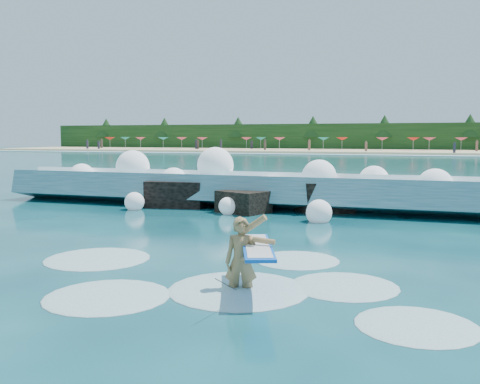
# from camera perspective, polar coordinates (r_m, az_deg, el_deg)

# --- Properties ---
(ground) EXTENTS (200.00, 200.00, 0.00)m
(ground) POSITION_cam_1_polar(r_m,az_deg,el_deg) (13.65, -8.81, -5.62)
(ground) COLOR #07313E
(ground) RESTS_ON ground
(beach) EXTENTS (140.00, 20.00, 0.40)m
(beach) POSITION_cam_1_polar(r_m,az_deg,el_deg) (90.02, 15.48, 4.17)
(beach) COLOR tan
(beach) RESTS_ON ground
(wet_band) EXTENTS (140.00, 5.00, 0.08)m
(wet_band) POSITION_cam_1_polar(r_m,az_deg,el_deg) (79.06, 14.90, 3.84)
(wet_band) COLOR silver
(wet_band) RESTS_ON ground
(treeline) EXTENTS (140.00, 4.00, 5.00)m
(treeline) POSITION_cam_1_polar(r_m,az_deg,el_deg) (99.96, 15.93, 5.63)
(treeline) COLOR black
(treeline) RESTS_ON ground
(breaking_wave) EXTENTS (19.51, 2.97, 1.68)m
(breaking_wave) POSITION_cam_1_polar(r_m,az_deg,el_deg) (20.98, 0.02, 0.13)
(breaking_wave) COLOR #337080
(breaking_wave) RESTS_ON ground
(rock_cluster) EXTENTS (8.09, 3.22, 1.28)m
(rock_cluster) POSITION_cam_1_polar(r_m,az_deg,el_deg) (20.00, 0.08, -0.68)
(rock_cluster) COLOR black
(rock_cluster) RESTS_ON ground
(surfer_with_board) EXTENTS (1.24, 2.81, 1.59)m
(surfer_with_board) POSITION_cam_1_polar(r_m,az_deg,el_deg) (9.47, 0.52, -7.10)
(surfer_with_board) COLOR olive
(surfer_with_board) RESTS_ON ground
(wave_spray) EXTENTS (15.48, 4.49, 2.42)m
(wave_spray) POSITION_cam_1_polar(r_m,az_deg,el_deg) (20.77, -0.08, 1.52)
(wave_spray) COLOR white
(wave_spray) RESTS_ON ground
(surf_foam) EXTENTS (8.91, 5.76, 0.13)m
(surf_foam) POSITION_cam_1_polar(r_m,az_deg,el_deg) (10.23, -2.48, -9.51)
(surf_foam) COLOR silver
(surf_foam) RESTS_ON ground
(beach_umbrellas) EXTENTS (111.92, 6.90, 0.50)m
(beach_umbrellas) POSITION_cam_1_polar(r_m,az_deg,el_deg) (92.03, 15.60, 5.48)
(beach_umbrellas) COLOR red
(beach_umbrellas) RESTS_ON ground
(beachgoers) EXTENTS (108.18, 12.38, 1.91)m
(beachgoers) POSITION_cam_1_polar(r_m,az_deg,el_deg) (87.45, 11.11, 4.80)
(beachgoers) COLOR #3F332D
(beachgoers) RESTS_ON ground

